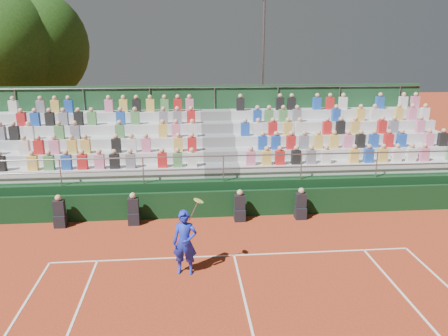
{
  "coord_description": "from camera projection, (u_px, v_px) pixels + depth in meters",
  "views": [
    {
      "loc": [
        -1.38,
        -12.05,
        6.22
      ],
      "look_at": [
        0.0,
        3.5,
        1.8
      ],
      "focal_mm": 35.0,
      "sensor_mm": 36.0,
      "label": 1
    }
  ],
  "objects": [
    {
      "name": "ground",
      "position": [
        234.0,
        255.0,
        13.36
      ],
      "size": [
        90.0,
        90.0,
        0.0
      ],
      "primitive_type": "plane",
      "color": "#A5391B",
      "rests_on": "ground"
    },
    {
      "name": "courtside_wall",
      "position": [
        225.0,
        204.0,
        16.29
      ],
      "size": [
        20.0,
        0.15,
        1.0
      ],
      "primitive_type": "cube",
      "color": "black",
      "rests_on": "ground"
    },
    {
      "name": "line_officials",
      "position": [
        185.0,
        210.0,
        15.74
      ],
      "size": [
        9.05,
        0.4,
        1.19
      ],
      "color": "black",
      "rests_on": "ground"
    },
    {
      "name": "grandstand",
      "position": [
        218.0,
        165.0,
        19.22
      ],
      "size": [
        20.0,
        5.2,
        4.4
      ],
      "color": "black",
      "rests_on": "ground"
    },
    {
      "name": "tennis_player",
      "position": [
        185.0,
        242.0,
        12.1
      ],
      "size": [
        0.9,
        0.56,
        2.22
      ],
      "color": "#1829B8",
      "rests_on": "ground"
    },
    {
      "name": "tree_east",
      "position": [
        30.0,
        46.0,
        24.5
      ],
      "size": [
        6.43,
        6.43,
        9.36
      ],
      "color": "#332212",
      "rests_on": "ground"
    },
    {
      "name": "floodlight_mast",
      "position": [
        263.0,
        63.0,
        25.22
      ],
      "size": [
        0.6,
        0.25,
        9.03
      ],
      "color": "gray",
      "rests_on": "ground"
    }
  ]
}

